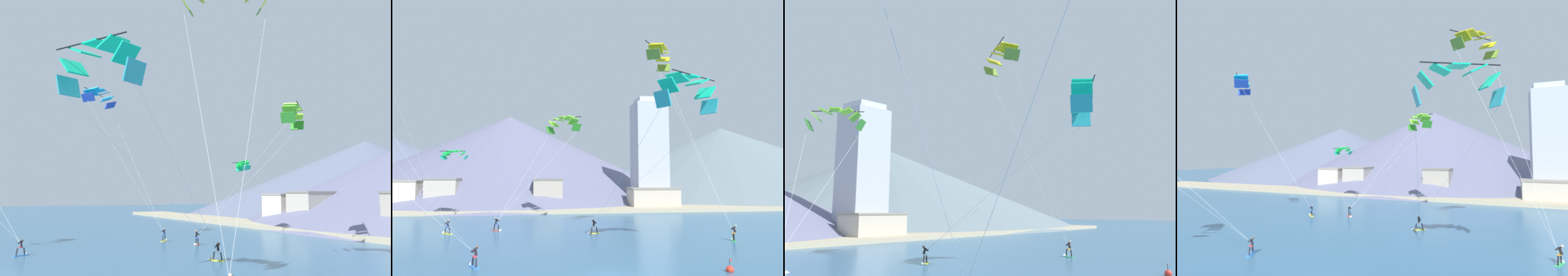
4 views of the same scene
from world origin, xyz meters
The scene contains 9 objects.
kitesurfer_near_trail centered at (16.01, 12.39, 0.53)m, with size 1.04×1.76×1.76m.
kitesurfer_mid_center centered at (1.89, 19.40, 0.51)m, with size 1.72×1.19×1.73m.
parafoil_kite_near_trail centered at (9.47, 15.99, 21.15)m, with size 8.74×6.96×20.85m.
parafoil_kite_mid_center centered at (8.70, 6.55, 14.81)m, with size 10.07×15.26×14.80m.
parafoil_kite_far_right centered at (-0.81, 31.03, 14.88)m, with size 11.40×10.25×14.52m.
race_marker_buoy centered at (8.81, 0.05, 0.16)m, with size 0.56×0.56×1.02m.
shore_building_promenade_mid centered at (19.76, 51.24, 2.24)m, with size 10.28×6.20×4.45m.
highrise_tower centered at (20.58, 56.17, 11.98)m, with size 7.00×7.00×24.37m.
mountain_peak_west_ridge centered at (61.16, 101.21, 12.01)m, with size 118.88×118.88×24.03m.
Camera 3 is at (-26.41, -10.76, 4.82)m, focal length 40.00 mm.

